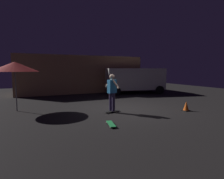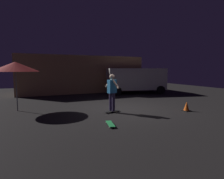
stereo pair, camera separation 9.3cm
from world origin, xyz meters
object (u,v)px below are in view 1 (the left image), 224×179
Objects in this scene: patio_umbrella at (15,67)px; skater at (112,90)px; skateboard_spare at (111,124)px; parked_van at (135,79)px; skateboard_ridden at (112,111)px; traffic_cone at (186,106)px.

patio_umbrella reaches higher than skater.
patio_umbrella is 5.37m from skateboard_spare.
parked_van is at bearing 52.51° from skateboard_spare.
skater is (-4.70, -5.50, -0.12)m from parked_van.
parked_van is 7.31m from skateboard_ridden.
skateboard_ridden is at bearing -130.51° from parked_van.
skateboard_ridden is 1.75× the size of traffic_cone.
patio_umbrella is 2.86× the size of skateboard_ridden.
patio_umbrella reaches higher than traffic_cone.
parked_van is 9.27m from skateboard_spare.
patio_umbrella is at bearing 151.04° from skateboard_ridden.
patio_umbrella reaches higher than parked_van.
patio_umbrella reaches higher than skateboard_spare.
patio_umbrella reaches higher than skateboard_ridden.
skater is (0.00, 0.00, 0.98)m from skateboard_ridden.
skateboard_spare is (-5.60, -7.30, -1.11)m from parked_van.
skateboard_spare is at bearing -52.85° from patio_umbrella.
parked_van is 2.95× the size of skater.
parked_van reaches higher than traffic_cone.
traffic_cone is at bearing -25.16° from patio_umbrella.
skateboard_spare is 2.24m from skater.
parked_van is 6.12× the size of skateboard_ridden.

